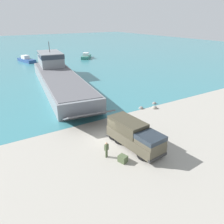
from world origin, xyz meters
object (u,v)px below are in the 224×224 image
at_px(moored_boat_c, 86,56).
at_px(cargo_crate, 123,159).
at_px(landing_craft, 58,75).
at_px(soldier_on_ramp, 106,149).
at_px(military_truck, 135,135).
at_px(moored_boat_b, 26,60).

height_order(moored_boat_c, cargo_crate, moored_boat_c).
distance_m(landing_craft, soldier_on_ramp, 29.26).
height_order(military_truck, soldier_on_ramp, military_truck).
height_order(moored_boat_b, moored_boat_c, moored_boat_b).
bearing_deg(landing_craft, soldier_on_ramp, -91.11).
distance_m(moored_boat_c, cargo_crate, 61.96).
xyz_separation_m(landing_craft, moored_boat_b, (-0.21, 31.22, -1.35)).
bearing_deg(moored_boat_c, cargo_crate, -77.65).
bearing_deg(soldier_on_ramp, cargo_crate, -168.73).
bearing_deg(moored_boat_c, soldier_on_ramp, -79.06).
bearing_deg(moored_boat_b, landing_craft, 75.51).
bearing_deg(moored_boat_b, military_truck, 74.29).
bearing_deg(moored_boat_b, moored_boat_c, 153.17).
xyz_separation_m(soldier_on_ramp, moored_boat_c, (24.11, 55.92, -0.34)).
distance_m(soldier_on_ramp, cargo_crate, 1.95).
xyz_separation_m(landing_craft, cargo_crate, (-3.74, -30.41, -1.68)).
height_order(landing_craft, military_truck, landing_craft).
bearing_deg(landing_craft, moored_boat_b, 98.57).
xyz_separation_m(landing_craft, moored_boat_c, (19.39, 27.07, -1.37)).
distance_m(military_truck, moored_boat_b, 59.98).
bearing_deg(moored_boat_b, soldier_on_ramp, 70.83).
relative_size(moored_boat_b, cargo_crate, 10.21).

